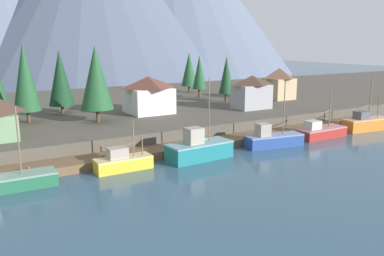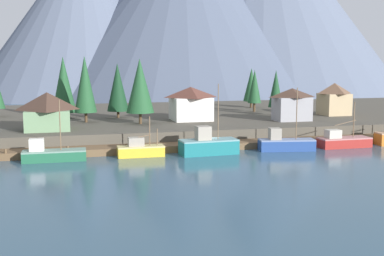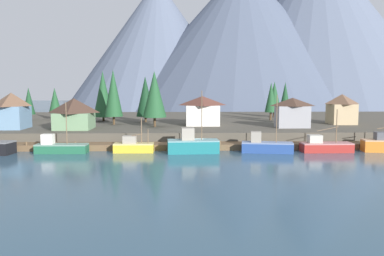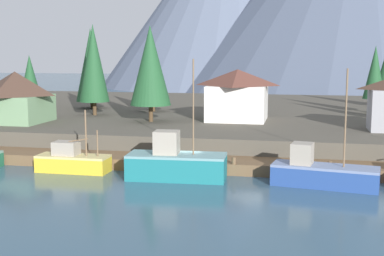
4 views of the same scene
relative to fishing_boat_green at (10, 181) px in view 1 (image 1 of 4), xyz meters
The scene contains 18 objects.
ground_plane 30.76m from the fishing_boat_green, 44.33° to the left, with size 400.00×400.00×1.00m, color #335166.
dock 22.25m from the fishing_boat_green, ahead, with size 80.00×4.00×1.60m.
shoreline_bank 40.04m from the fishing_boat_green, 56.71° to the left, with size 400.00×56.00×2.50m, color #4C473D.
fishing_boat_green is the anchor object (origin of this frame).
fishing_boat_yellow 11.73m from the fishing_boat_green, ahead, with size 6.45×2.30×5.55m.
fishing_boat_teal 21.37m from the fishing_boat_green, ahead, with size 8.35×3.64×10.01m.
fishing_boat_blue 33.28m from the fishing_boat_green, ahead, with size 8.49×3.84×9.31m.
fishing_boat_red 43.12m from the fishing_boat_green, ahead, with size 8.23×3.02×6.99m.
fishing_boat_orange 53.43m from the fishing_boat_green, ahead, with size 8.42×3.45×8.64m.
house_white 31.60m from the fishing_boat_green, 39.75° to the left, with size 7.18×7.26×6.09m.
house_tan 58.41m from the fishing_boat_green, 21.39° to the left, with size 5.41×5.47×6.44m.
house_grey 44.30m from the fishing_boat_green, 19.20° to the left, with size 6.57×4.42×5.90m.
conifer_near_left 48.95m from the fishing_boat_green, 28.95° to the left, with size 2.89×2.89×9.04m.
conifer_near_right 52.13m from the fishing_boat_green, 37.37° to the left, with size 2.90×2.90×9.01m.
conifer_mid_left 23.34m from the fishing_boat_green, 49.47° to the left, with size 4.80×4.80×11.22m.
conifer_mid_right 23.51m from the fishing_boat_green, 76.28° to the left, with size 3.91×3.91×11.69m.
conifer_far_left 30.46m from the fishing_boat_green, 67.15° to the left, with size 4.17×4.17×10.37m.
conifer_far_right 60.46m from the fishing_boat_green, 42.82° to the left, with size 3.73×3.73×9.26m.
Camera 1 is at (-25.44, -42.30, 14.16)m, focal length 37.32 mm.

